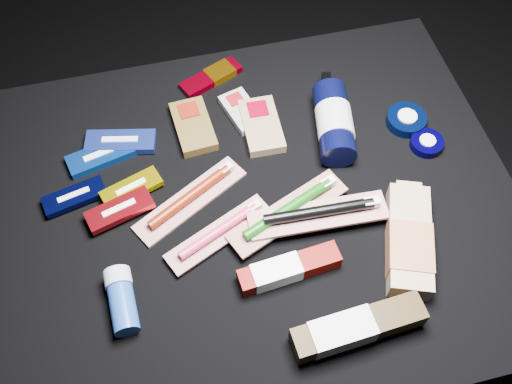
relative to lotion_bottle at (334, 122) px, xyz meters
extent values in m
plane|color=black|center=(-0.20, -0.12, -0.43)|extent=(3.00, 3.00, 0.00)
cube|color=black|center=(-0.20, -0.12, -0.23)|extent=(0.98, 0.78, 0.40)
cube|color=#0F42A5|center=(-0.44, 0.05, -0.03)|extent=(0.14, 0.08, 0.02)
cube|color=white|center=(-0.44, 0.05, -0.03)|extent=(0.07, 0.03, 0.02)
cube|color=#2742BE|center=(-0.41, 0.07, -0.02)|extent=(0.14, 0.08, 0.02)
cube|color=silver|center=(-0.41, 0.07, -0.02)|extent=(0.07, 0.03, 0.02)
cube|color=black|center=(-0.50, -0.04, -0.02)|extent=(0.12, 0.07, 0.01)
cube|color=silver|center=(-0.50, -0.04, -0.02)|extent=(0.06, 0.02, 0.01)
cube|color=#B7A600|center=(-0.40, -0.05, -0.02)|extent=(0.12, 0.08, 0.01)
cube|color=white|center=(-0.40, -0.05, -0.02)|extent=(0.06, 0.03, 0.01)
cube|color=maroon|center=(-0.42, -0.09, -0.02)|extent=(0.13, 0.08, 0.01)
cube|color=white|center=(-0.42, -0.09, -0.02)|extent=(0.06, 0.03, 0.02)
cube|color=brown|center=(-0.26, 0.07, -0.02)|extent=(0.08, 0.13, 0.02)
cube|color=maroon|center=(-0.27, 0.11, -0.02)|extent=(0.04, 0.04, 0.02)
cube|color=#9FA098|center=(-0.16, 0.09, -0.03)|extent=(0.08, 0.11, 0.02)
cube|color=maroon|center=(-0.17, 0.12, -0.02)|extent=(0.04, 0.04, 0.02)
cube|color=#967A53|center=(-0.13, 0.04, -0.02)|extent=(0.07, 0.13, 0.02)
cube|color=maroon|center=(-0.13, 0.08, -0.02)|extent=(0.04, 0.04, 0.02)
cube|color=maroon|center=(-0.20, 0.19, -0.03)|extent=(0.14, 0.09, 0.01)
cube|color=#B26D09|center=(-0.18, 0.20, -0.03)|extent=(0.07, 0.06, 0.02)
cylinder|color=black|center=(0.00, 0.00, 0.00)|extent=(0.10, 0.18, 0.07)
cylinder|color=beige|center=(0.00, -0.01, 0.00)|extent=(0.08, 0.09, 0.07)
cylinder|color=black|center=(0.02, 0.09, 0.00)|extent=(0.03, 0.03, 0.02)
cube|color=black|center=(0.02, 0.11, -0.01)|extent=(0.02, 0.03, 0.01)
cylinder|color=black|center=(0.15, -0.01, -0.02)|extent=(0.08, 0.08, 0.02)
cylinder|color=silver|center=(0.15, -0.01, -0.02)|extent=(0.04, 0.04, 0.02)
cylinder|color=black|center=(0.17, -0.07, -0.03)|extent=(0.06, 0.06, 0.02)
cylinder|color=silver|center=(0.17, -0.07, -0.02)|extent=(0.03, 0.03, 0.02)
cube|color=tan|center=(0.05, -0.27, -0.01)|extent=(0.14, 0.21, 0.04)
cube|color=#B16743|center=(0.04, -0.29, -0.01)|extent=(0.10, 0.11, 0.04)
cube|color=tan|center=(0.09, -0.17, -0.01)|extent=(0.05, 0.04, 0.03)
cylinder|color=#1B4093|center=(-0.44, -0.27, -0.01)|extent=(0.05, 0.08, 0.04)
cylinder|color=#A0B3C1|center=(-0.44, -0.22, -0.01)|extent=(0.05, 0.03, 0.05)
cube|color=beige|center=(-0.30, -0.09, -0.03)|extent=(0.22, 0.16, 0.01)
cylinder|color=#611706|center=(-0.30, -0.09, -0.02)|extent=(0.17, 0.10, 0.02)
cube|color=silver|center=(-0.22, -0.05, -0.02)|extent=(0.03, 0.03, 0.01)
cube|color=beige|center=(-0.26, -0.17, -0.02)|extent=(0.20, 0.13, 0.01)
cylinder|color=#CA2C54|center=(-0.26, -0.17, -0.01)|extent=(0.15, 0.08, 0.02)
cube|color=white|center=(-0.19, -0.14, -0.01)|extent=(0.03, 0.02, 0.01)
cube|color=#AFA7A3|center=(-0.14, -0.16, -0.02)|extent=(0.24, 0.14, 0.01)
cylinder|color=#0D4C0B|center=(-0.14, -0.16, 0.00)|extent=(0.18, 0.09, 0.02)
cube|color=white|center=(-0.05, -0.13, 0.00)|extent=(0.03, 0.02, 0.01)
cube|color=silver|center=(-0.09, -0.19, -0.01)|extent=(0.25, 0.07, 0.01)
cylinder|color=black|center=(-0.09, -0.19, 0.00)|extent=(0.19, 0.03, 0.02)
cube|color=white|center=(0.01, -0.19, 0.01)|extent=(0.03, 0.02, 0.01)
cube|color=#6C0703|center=(-0.16, -0.27, -0.02)|extent=(0.18, 0.05, 0.03)
cube|color=white|center=(-0.18, -0.27, -0.02)|extent=(0.09, 0.05, 0.03)
cube|color=#30220D|center=(-0.08, -0.39, -0.01)|extent=(0.22, 0.06, 0.04)
cube|color=beige|center=(-0.11, -0.39, -0.01)|extent=(0.10, 0.06, 0.04)
camera|label=1|loc=(-0.31, -0.64, 0.86)|focal=40.00mm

